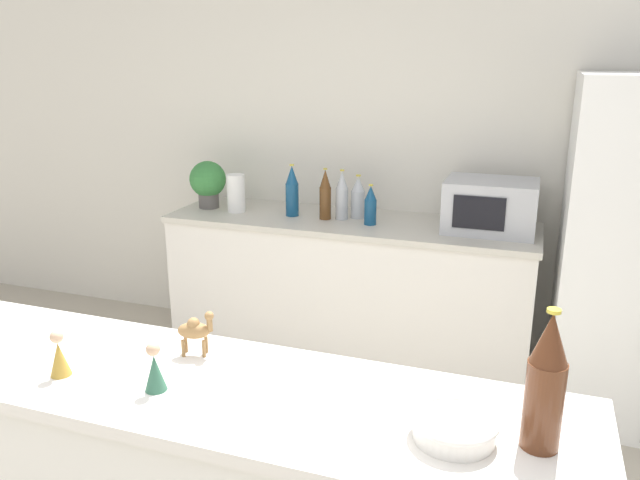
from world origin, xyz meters
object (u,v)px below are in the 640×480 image
back_bottle_1 (370,206)px  back_bottle_4 (325,195)px  wine_bottle (546,383)px  potted_plant (208,182)px  fruit_bowl (454,426)px  paper_towel_roll (236,193)px  back_bottle_2 (342,196)px  wise_man_figurine_crimson (59,356)px  microwave (490,206)px  camel_figurine_second (195,330)px  back_bottle_0 (358,197)px  wise_man_figurine_purple (155,370)px  back_bottle_3 (292,191)px

back_bottle_1 → back_bottle_4: bearing=173.2°
back_bottle_4 → wine_bottle: (1.20, -2.05, 0.11)m
potted_plant → fruit_bowl: (1.80, -2.11, -0.04)m
paper_towel_roll → back_bottle_2: 0.66m
paper_towel_roll → fruit_bowl: paper_towel_roll is taller
back_bottle_2 → fruit_bowl: 2.31m
back_bottle_4 → wise_man_figurine_crimson: back_bottle_4 is taller
wine_bottle → back_bottle_4: bearing=120.4°
paper_towel_roll → back_bottle_4: back_bottle_4 is taller
paper_towel_roll → back_bottle_2: back_bottle_2 is taller
microwave → back_bottle_4: (-0.92, -0.05, 0.00)m
camel_figurine_second → wise_man_figurine_crimson: camel_figurine_second is taller
back_bottle_0 → back_bottle_1: bearing=-48.7°
back_bottle_2 → back_bottle_4: (-0.09, -0.03, 0.00)m
back_bottle_0 → wise_man_figurine_crimson: back_bottle_0 is taller
back_bottle_1 → back_bottle_4: (-0.28, 0.03, 0.03)m
wine_bottle → wise_man_figurine_purple: (-0.94, -0.07, -0.10)m
back_bottle_4 → wise_man_figurine_purple: back_bottle_4 is taller
back_bottle_4 → camel_figurine_second: size_ratio=2.22×
microwave → back_bottle_3: back_bottle_3 is taller
paper_towel_roll → back_bottle_4: 0.57m
back_bottle_1 → back_bottle_0: bearing=131.3°
back_bottle_2 → back_bottle_1: bearing=-18.7°
back_bottle_1 → back_bottle_2: bearing=161.3°
paper_towel_roll → back_bottle_0: size_ratio=0.90×
potted_plant → camel_figurine_second: size_ratio=2.17×
fruit_bowl → back_bottle_3: bearing=120.4°
potted_plant → wise_man_figurine_purple: potted_plant is taller
back_bottle_1 → microwave: bearing=7.6°
potted_plant → wine_bottle: (1.98, -2.07, 0.08)m
back_bottle_1 → wise_man_figurine_crimson: bearing=-98.2°
back_bottle_2 → back_bottle_4: bearing=-161.8°
back_bottle_3 → wise_man_figurine_purple: 2.18m
microwave → wine_bottle: 2.12m
paper_towel_roll → wise_man_figurine_purple: (0.83, -2.11, 0.03)m
paper_towel_roll → back_bottle_2: size_ratio=0.79×
back_bottle_3 → potted_plant: bearing=178.4°
back_bottle_3 → microwave: bearing=2.2°
paper_towel_roll → back_bottle_0: 0.75m
potted_plant → paper_towel_roll: (0.21, -0.04, -0.05)m
microwave → back_bottle_3: 1.13m
potted_plant → back_bottle_1: (1.06, -0.06, -0.06)m
potted_plant → wise_man_figurine_crimson: bearing=-70.8°
back_bottle_2 → back_bottle_3: bearing=-175.9°
microwave → back_bottle_2: (-0.83, -0.02, -0.00)m
back_bottle_3 → fruit_bowl: bearing=-59.6°
paper_towel_roll → wise_man_figurine_purple: 2.27m
fruit_bowl → back_bottle_1: bearing=109.8°
camel_figurine_second → fruit_bowl: bearing=-12.6°
potted_plant → wise_man_figurine_crimson: size_ratio=2.24×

